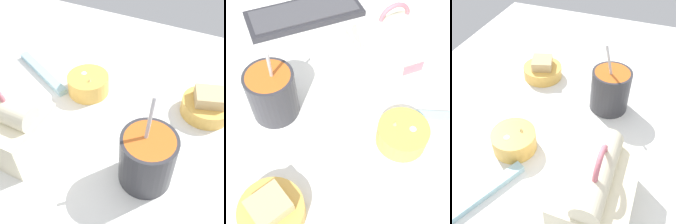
# 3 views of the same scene
# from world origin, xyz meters

# --- Properties ---
(desk_surface) EXTENTS (1.40, 1.10, 0.02)m
(desk_surface) POSITION_xyz_m (0.00, 0.00, 0.01)
(desk_surface) COLOR white
(desk_surface) RESTS_ON ground
(lunch_bag) EXTENTS (0.19, 0.14, 0.17)m
(lunch_bag) POSITION_xyz_m (0.18, 0.11, 0.08)
(lunch_bag) COLOR #EFE5C1
(lunch_bag) RESTS_ON desk_surface
(soup_cup) EXTENTS (0.11, 0.11, 0.20)m
(soup_cup) POSITION_xyz_m (-0.12, 0.06, 0.08)
(soup_cup) COLOR #333338
(soup_cup) RESTS_ON desk_surface
(bento_bowl_sandwich) EXTENTS (0.12, 0.12, 0.07)m
(bento_bowl_sandwich) POSITION_xyz_m (-0.19, -0.18, 0.04)
(bento_bowl_sandwich) COLOR #EAB24C
(bento_bowl_sandwich) RESTS_ON desk_surface
(bento_bowl_snacks) EXTENTS (0.11, 0.11, 0.06)m
(bento_bowl_snacks) POSITION_xyz_m (0.10, -0.12, 0.05)
(bento_bowl_snacks) COLOR #EAB24C
(bento_bowl_snacks) RESTS_ON desk_surface
(chopstick_case) EXTENTS (0.21, 0.12, 0.02)m
(chopstick_case) POSITION_xyz_m (0.26, -0.13, 0.03)
(chopstick_case) COLOR #99C6D6
(chopstick_case) RESTS_ON desk_surface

